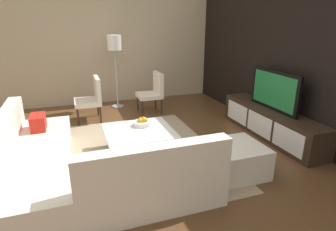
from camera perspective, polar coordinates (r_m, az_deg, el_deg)
ground_plane at (r=4.27m, az=-6.71°, el=-8.38°), size 14.00×14.00×0.00m
feature_wall_back at (r=5.12m, az=24.18°, el=11.17°), size 6.40×0.12×2.80m
side_wall_left at (r=7.01m, az=-11.53°, el=14.10°), size 0.12×5.20×2.80m
area_rug at (r=4.35m, az=-7.01°, el=-7.74°), size 3.03×2.46×0.01m
media_console at (r=5.17m, az=20.01°, el=-1.42°), size 2.23×0.47×0.50m
television at (r=5.01m, az=20.75°, el=4.80°), size 1.12×0.06×0.66m
sectional_couch at (r=3.59m, az=-18.62°, el=-9.91°), size 2.54×2.43×0.81m
coffee_table at (r=4.29m, az=-5.81°, el=-5.22°), size 0.95×1.00×0.38m
accent_chair_near at (r=5.82m, az=-15.14°, el=3.78°), size 0.57×0.50×0.87m
floor_lamp at (r=6.44m, az=-10.80°, el=13.34°), size 0.30×0.30×1.62m
ottoman at (r=3.86m, az=13.46°, el=-8.59°), size 0.70×0.70×0.40m
fruit_bowl at (r=4.38m, az=-5.19°, el=-1.33°), size 0.28×0.28×0.14m
accent_chair_far at (r=6.12m, az=-3.01°, el=5.15°), size 0.52×0.50×0.87m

